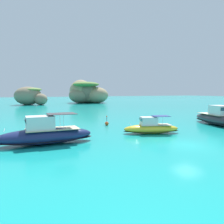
# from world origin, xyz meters

# --- Properties ---
(ground_plane) EXTENTS (400.00, 400.00, 0.00)m
(ground_plane) POSITION_xyz_m (0.00, 0.00, 0.00)
(ground_plane) COLOR teal
(islet_large) EXTENTS (20.06, 21.86, 10.15)m
(islet_large) POSITION_xyz_m (17.81, 78.45, 4.08)
(islet_large) COLOR #9E8966
(islet_large) RESTS_ON ground
(islet_small) EXTENTS (13.38, 13.21, 6.78)m
(islet_small) POSITION_xyz_m (-6.37, 73.37, 3.43)
(islet_small) COLOR #9E8966
(islet_small) RESTS_ON ground
(motorboat_yellow) EXTENTS (6.94, 4.16, 2.09)m
(motorboat_yellow) POSITION_xyz_m (0.39, 6.20, 0.67)
(motorboat_yellow) COLOR yellow
(motorboat_yellow) RESTS_ON ground
(motorboat_charcoal) EXTENTS (5.37, 10.37, 2.93)m
(motorboat_charcoal) POSITION_xyz_m (13.40, 7.46, 0.98)
(motorboat_charcoal) COLOR #2D2D33
(motorboat_charcoal) RESTS_ON ground
(motorboat_navy) EXTENTS (9.20, 3.12, 2.85)m
(motorboat_navy) POSITION_xyz_m (-11.79, 6.22, 0.91)
(motorboat_navy) COLOR navy
(motorboat_navy) RESTS_ON ground
(channel_buoy) EXTENTS (0.56, 0.56, 1.48)m
(channel_buoy) POSITION_xyz_m (-1.69, 14.19, 0.34)
(channel_buoy) COLOR #E54C19
(channel_buoy) RESTS_ON ground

